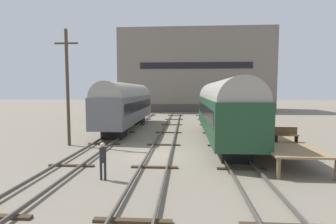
% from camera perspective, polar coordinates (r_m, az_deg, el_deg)
% --- Properties ---
extents(ground_plane, '(200.00, 200.00, 0.00)m').
position_cam_1_polar(ground_plane, '(17.70, -1.79, -9.29)').
color(ground_plane, slate).
extents(track_left, '(2.60, 60.00, 0.26)m').
position_cam_1_polar(track_left, '(18.72, -16.49, -8.26)').
color(track_left, '#4C4742').
rests_on(track_left, ground).
extents(track_middle, '(2.60, 60.00, 0.26)m').
position_cam_1_polar(track_middle, '(17.67, -1.79, -8.84)').
color(track_middle, '#4C4742').
rests_on(track_middle, ground).
extents(track_right, '(2.60, 60.00, 0.26)m').
position_cam_1_polar(track_right, '(17.84, 13.68, -8.84)').
color(track_right, '#4C4742').
rests_on(track_right, ground).
extents(train_car_grey, '(2.97, 16.85, 5.07)m').
position_cam_1_polar(train_car_grey, '(29.30, -8.81, 1.92)').
color(train_car_grey, black).
rests_on(train_car_grey, ground).
extents(train_car_green, '(3.06, 16.56, 5.10)m').
position_cam_1_polar(train_car_green, '(22.02, 11.76, 0.98)').
color(train_car_green, black).
rests_on(train_car_green, ground).
extents(station_platform, '(2.99, 11.88, 1.13)m').
position_cam_1_polar(station_platform, '(19.63, 21.19, -5.11)').
color(station_platform, '#8C704C').
rests_on(station_platform, ground).
extents(bench, '(1.40, 0.40, 0.91)m').
position_cam_1_polar(bench, '(17.66, 24.30, -4.40)').
color(bench, brown).
rests_on(bench, station_platform).
extents(person_worker, '(0.32, 0.32, 1.82)m').
position_cam_1_polar(person_worker, '(13.03, -14.01, -9.56)').
color(person_worker, '#282833').
rests_on(person_worker, ground).
extents(utility_pole, '(1.80, 0.24, 8.91)m').
position_cam_1_polar(utility_pole, '(21.58, -21.03, 5.29)').
color(utility_pole, '#473828').
rests_on(utility_pole, ground).
extents(warehouse_building, '(30.56, 13.92, 16.41)m').
position_cam_1_polar(warehouse_building, '(57.75, 5.80, 8.60)').
color(warehouse_building, '#46403A').
rests_on(warehouse_building, ground).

